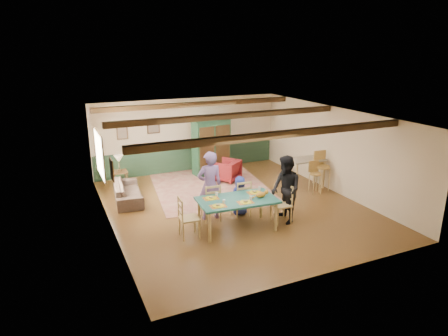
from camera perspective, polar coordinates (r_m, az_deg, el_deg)
name	(u,v)px	position (r m, az deg, el deg)	size (l,w,h in m)	color
floor	(235,207)	(11.72, 1.54, -5.55)	(8.00, 8.00, 0.00)	#503316
wall_back	(188,135)	(14.87, -5.13, 4.73)	(7.00, 0.02, 2.70)	beige
wall_left	(108,179)	(10.31, -16.23, -1.45)	(0.02, 8.00, 2.70)	beige
wall_right	(334,150)	(13.13, 15.50, 2.52)	(0.02, 8.00, 2.70)	beige
ceiling	(235,115)	(10.97, 1.65, 7.59)	(7.00, 8.00, 0.02)	white
wainscot_back	(189,158)	(15.07, -5.02, 1.37)	(6.95, 0.03, 0.90)	#1F3A26
ceiling_beam_front	(280,134)	(9.01, 8.03, 4.77)	(6.95, 0.16, 0.16)	black
ceiling_beam_mid	(229,116)	(11.34, 0.76, 7.44)	(6.95, 0.16, 0.16)	black
ceiling_beam_back	(197,104)	(13.72, -3.88, 9.07)	(6.95, 0.16, 0.16)	black
window_left	(99,154)	(11.88, -17.39, 1.87)	(0.06, 1.60, 1.30)	white
picture_left_wall	(112,170)	(9.63, -15.71, -0.21)	(0.04, 0.42, 0.52)	gray
picture_back_a	(153,126)	(14.39, -10.06, 5.95)	(0.45, 0.04, 0.55)	gray
picture_back_b	(122,133)	(14.20, -14.34, 4.92)	(0.38, 0.04, 0.48)	gray
dining_table	(237,214)	(10.19, 1.88, -6.63)	(1.97, 1.09, 0.82)	#1B554C
dining_chair_far_left	(211,202)	(10.69, -1.88, -4.83)	(0.46, 0.48, 1.04)	tan
dining_chair_far_right	(241,198)	(10.98, 2.47, -4.24)	(0.46, 0.48, 1.04)	tan
dining_chair_end_left	(189,217)	(9.78, -5.01, -7.04)	(0.46, 0.48, 1.04)	tan
dining_chair_end_right	(281,204)	(10.65, 8.19, -5.09)	(0.46, 0.48, 1.04)	tan
person_man	(210,186)	(10.62, -2.05, -2.54)	(0.69, 0.45, 1.89)	slate
person_woman	(286,190)	(10.56, 8.80, -3.09)	(0.88, 0.68, 1.80)	black
person_child	(240,195)	(11.04, 2.29, -3.94)	(0.54, 0.35, 1.10)	#27379E
cat	(261,194)	(10.13, 5.30, -3.74)	(0.39, 0.15, 0.20)	orange
place_setting_near_left	(218,204)	(9.58, -0.83, -5.20)	(0.44, 0.33, 0.11)	yellow
place_setting_near_center	(246,200)	(9.82, 3.10, -4.65)	(0.44, 0.33, 0.11)	yellow
place_setting_far_left	(211,197)	(10.06, -1.87, -4.09)	(0.44, 0.33, 0.11)	yellow
place_setting_far_right	(255,191)	(10.47, 4.40, -3.27)	(0.44, 0.33, 0.11)	yellow
area_rug	(210,187)	(13.31, -1.96, -2.71)	(3.59, 4.26, 0.01)	#C4AD8E
armoire	(211,146)	(14.44, -1.84, 3.19)	(1.48, 0.59, 2.09)	#13301E
armchair	(227,170)	(13.85, 0.40, -0.32)	(0.79, 0.81, 0.74)	#501016
sofa	(128,192)	(12.44, -13.60, -3.29)	(1.94, 0.76, 0.57)	#3A2C24
end_table	(120,180)	(13.56, -14.59, -1.62)	(0.48, 0.48, 0.59)	black
table_lamp	(119,163)	(13.39, -14.77, 0.66)	(0.30, 0.30, 0.54)	#CDAE84
counter_table	(306,173)	(13.40, 11.60, -0.73)	(1.18, 0.69, 0.99)	#B6AB8E
bar_stool_left	(315,178)	(12.94, 12.94, -1.35)	(0.36, 0.40, 1.03)	tan
bar_stool_right	(322,171)	(13.20, 13.85, -0.47)	(0.45, 0.50, 1.28)	tan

